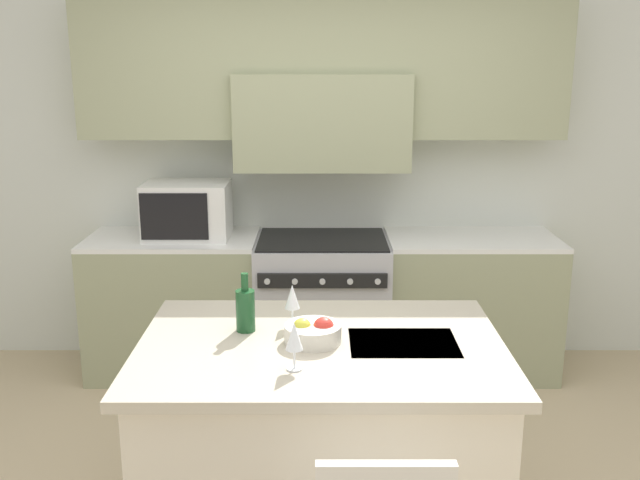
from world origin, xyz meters
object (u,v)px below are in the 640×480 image
at_px(microwave, 185,210).
at_px(fruit_bowl, 312,332).
at_px(wine_glass_far, 290,298).
at_px(wine_glass_near, 292,338).
at_px(range_stove, 320,306).
at_px(wine_bottle, 244,309).

height_order(microwave, fruit_bowl, microwave).
xyz_separation_m(microwave, wine_glass_far, (0.73, -1.56, -0.06)).
distance_m(wine_glass_near, fruit_bowl, 0.29).
xyz_separation_m(range_stove, fruit_bowl, (-0.04, -1.72, 0.50)).
height_order(range_stove, microwave, microwave).
bearing_deg(fruit_bowl, wine_glass_far, 116.83).
bearing_deg(microwave, wine_bottle, -71.66).
bearing_deg(fruit_bowl, range_stove, 88.61).
bearing_deg(range_stove, wine_glass_far, -95.00).
height_order(range_stove, wine_glass_near, wine_glass_near).
bearing_deg(fruit_bowl, microwave, 115.37).
height_order(microwave, wine_glass_near, microwave).
height_order(wine_bottle, fruit_bowl, wine_bottle).
relative_size(microwave, wine_glass_far, 2.86).
height_order(range_stove, wine_bottle, wine_bottle).
xyz_separation_m(range_stove, wine_glass_near, (-0.11, -1.99, 0.58)).
height_order(wine_glass_near, fruit_bowl, wine_glass_near).
xyz_separation_m(range_stove, wine_glass_far, (-0.13, -1.54, 0.58)).
xyz_separation_m(wine_glass_near, fruit_bowl, (0.07, 0.27, -0.08)).
relative_size(range_stove, wine_glass_far, 4.87).
height_order(range_stove, wine_glass_far, wine_glass_far).
bearing_deg(range_stove, wine_glass_near, -93.18).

